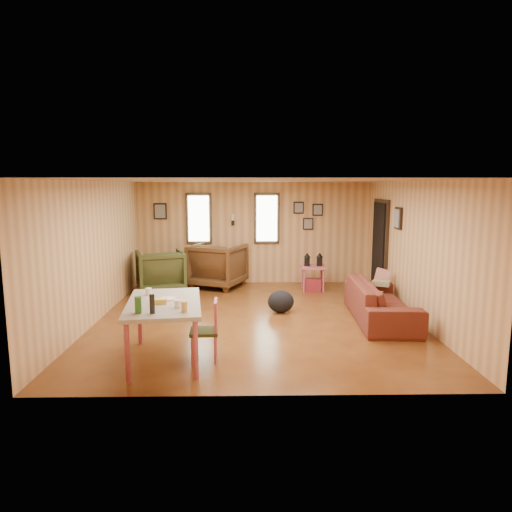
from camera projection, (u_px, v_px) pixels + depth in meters
The scene contains 11 objects.
room at pixel (266, 248), 8.14m from camera, with size 5.54×6.04×2.44m.
sofa at pixel (381, 295), 7.89m from camera, with size 2.29×0.67×0.90m, color maroon.
recliner_brown at pixel (218, 263), 10.43m from camera, with size 1.09×1.02×1.12m, color #503218.
recliner_green at pixel (160, 269), 9.99m from camera, with size 0.98×0.92×1.01m, color #3A401D.
end_table at pixel (181, 270), 10.47m from camera, with size 0.66×0.63×0.70m.
side_table at pixel (313, 265), 10.11m from camera, with size 0.55×0.55×0.85m.
cooler at pixel (312, 285), 10.11m from camera, with size 0.41×0.32×0.27m.
backpack at pixel (281, 302), 8.37m from camera, with size 0.50×0.38×0.42m.
sofa_pillows at pixel (377, 287), 8.27m from camera, with size 0.96×1.57×0.33m.
dining_table at pixel (164, 307), 6.01m from camera, with size 1.14×1.68×1.03m.
dining_chair at pixel (209, 327), 6.05m from camera, with size 0.39×0.39×0.82m.
Camera 1 is at (-0.15, -7.78, 2.32)m, focal length 32.00 mm.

